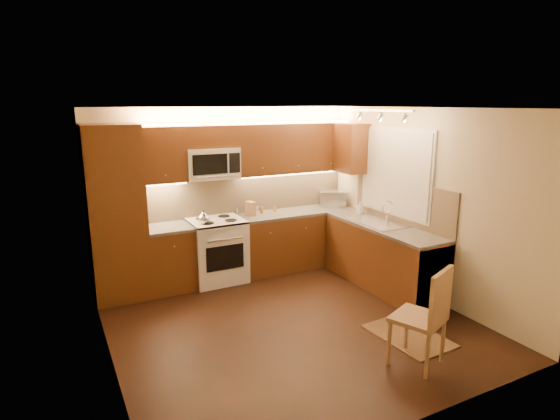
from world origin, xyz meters
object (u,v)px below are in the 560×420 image
soap_bottle (360,207)px  dining_chair (418,316)px  stove (217,250)px  sink (377,217)px  knife_block (251,208)px  toaster_oven (332,198)px  kettle (204,217)px  microwave (211,163)px

soap_bottle → dining_chair: bearing=-131.5°
stove → dining_chair: (1.01, -3.01, 0.05)m
sink → soap_bottle: (0.13, 0.58, 0.01)m
sink → knife_block: (-1.42, 1.22, 0.03)m
toaster_oven → kettle: bearing=-150.7°
sink → knife_block: bearing=139.3°
sink → kettle: 2.44m
dining_chair → kettle: bearing=90.5°
soap_bottle → toaster_oven: bearing=81.0°
kettle → knife_block: (0.81, 0.23, -0.01)m
microwave → soap_bottle: size_ratio=4.32×
stove → kettle: bearing=-148.6°
soap_bottle → dining_chair: 2.76m
stove → toaster_oven: toaster_oven is taller
soap_bottle → stove: bearing=148.8°
stove → kettle: (-0.23, -0.14, 0.56)m
stove → knife_block: (0.58, 0.09, 0.55)m
kettle → microwave: bearing=55.8°
soap_bottle → dining_chair: (-1.12, -2.47, -0.47)m
toaster_oven → stove: bearing=-154.0°
stove → soap_bottle: soap_bottle is taller
stove → sink: sink is taller
microwave → kettle: size_ratio=3.93×
toaster_oven → soap_bottle: (0.09, -0.64, -0.04)m
knife_block → soap_bottle: size_ratio=1.20×
microwave → dining_chair: microwave is taller
microwave → kettle: (-0.23, -0.28, -0.70)m
sink → toaster_oven: size_ratio=2.07×
knife_block → dining_chair: bearing=-95.2°
toaster_oven → soap_bottle: size_ratio=2.36×
sink → knife_block: knife_block is taller
microwave → dining_chair: bearing=-72.3°
microwave → dining_chair: (1.01, -3.15, -1.21)m
microwave → kettle: bearing=-129.9°
sink → toaster_oven: (0.04, 1.23, 0.05)m
toaster_oven → dining_chair: bearing=-85.2°
knife_block → soap_bottle: knife_block is taller
microwave → sink: 2.48m
kettle → dining_chair: bearing=-61.0°
toaster_oven → knife_block: bearing=-156.5°
kettle → soap_bottle: (2.36, -0.40, -0.03)m
kettle → soap_bottle: kettle is taller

